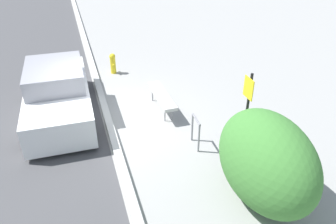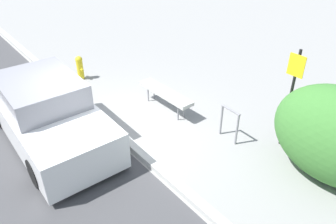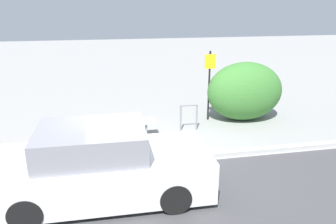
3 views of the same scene
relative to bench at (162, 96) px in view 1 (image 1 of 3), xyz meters
The scene contains 8 objects.
ground_plane 1.74m from the bench, 81.50° to the right, with size 60.00×60.00×0.00m, color gray.
curb 1.73m from the bench, 81.50° to the right, with size 60.00×0.20×0.13m.
bench is the anchor object (origin of this frame).
bike_rack 2.01m from the bench, ahead, with size 0.55×0.07×0.83m.
sign_post 3.21m from the bench, 21.06° to the left, with size 0.36×0.08×2.30m.
fire_hydrant 3.28m from the bench, 163.10° to the right, with size 0.36×0.22×0.77m.
shrub_hedge 4.20m from the bench, 13.10° to the left, with size 2.54×1.64×1.93m.
parked_car_near 3.00m from the bench, 102.67° to the right, with size 4.24×1.81×1.50m.
Camera 1 is at (7.99, -0.73, 5.11)m, focal length 35.00 mm.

